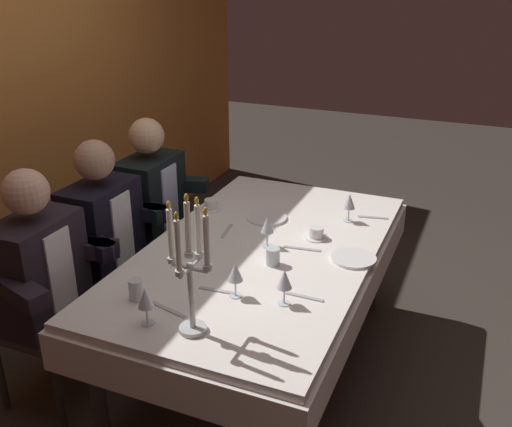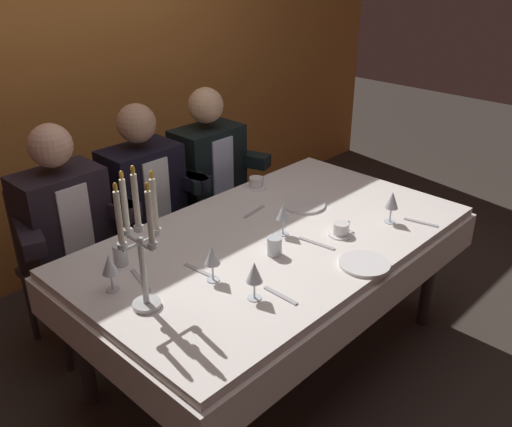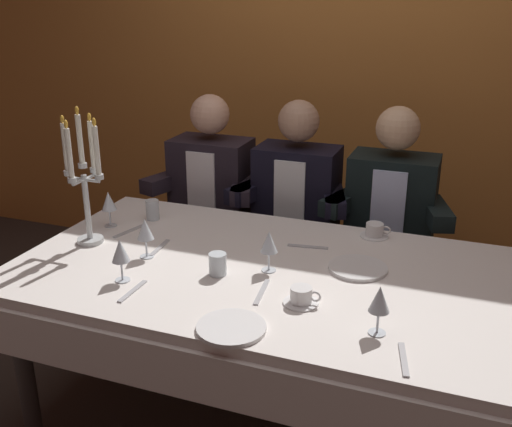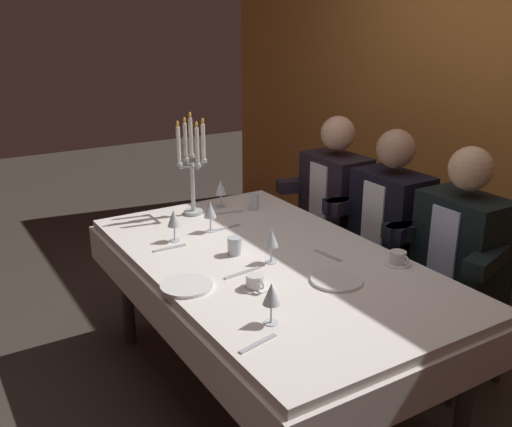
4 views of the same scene
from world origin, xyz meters
name	(u,v)px [view 3 (image 3 of 4)]	position (x,y,z in m)	size (l,w,h in m)	color
ground_plane	(260,422)	(0.00, 0.00, 0.00)	(12.00, 12.00, 0.00)	#372F29
back_wall	(356,62)	(0.00, 1.66, 1.35)	(6.00, 0.12, 2.70)	#C87935
dining_table	(260,294)	(0.00, 0.00, 0.62)	(1.94, 1.14, 0.74)	white
candelabra	(84,181)	(-0.76, -0.03, 1.02)	(0.19, 0.19, 0.58)	silver
dinner_plate_0	(231,328)	(0.07, -0.46, 0.75)	(0.22, 0.22, 0.01)	white
dinner_plate_1	(358,268)	(0.36, 0.11, 0.75)	(0.23, 0.23, 0.01)	white
wine_glass_0	(120,252)	(-0.44, -0.29, 0.85)	(0.07, 0.07, 0.16)	silver
wine_glass_1	(269,243)	(0.04, -0.02, 0.85)	(0.07, 0.07, 0.16)	silver
wine_glass_2	(109,202)	(-0.79, 0.17, 0.85)	(0.07, 0.07, 0.16)	silver
wine_glass_3	(145,231)	(-0.46, -0.07, 0.85)	(0.07, 0.07, 0.16)	silver
wine_glass_4	(379,301)	(0.51, -0.32, 0.85)	(0.07, 0.07, 0.16)	silver
water_tumbler_0	(218,264)	(-0.13, -0.12, 0.78)	(0.07, 0.07, 0.09)	silver
water_tumbler_1	(153,210)	(-0.65, 0.31, 0.79)	(0.06, 0.06, 0.09)	silver
coffee_cup_0	(301,297)	(0.23, -0.22, 0.77)	(0.13, 0.12, 0.06)	white
coffee_cup_1	(375,231)	(0.36, 0.46, 0.77)	(0.13, 0.12, 0.06)	white
spoon_0	(404,359)	(0.60, -0.44, 0.74)	(0.17, 0.02, 0.01)	#B7B7BC
fork_1	(133,291)	(-0.36, -0.35, 0.74)	(0.17, 0.02, 0.01)	#B7B7BC
fork_2	(308,247)	(0.12, 0.25, 0.74)	(0.17, 0.02, 0.01)	#B7B7BC
knife_3	(130,231)	(-0.67, 0.14, 0.74)	(0.19, 0.02, 0.01)	#B7B7BC
fork_4	(160,248)	(-0.45, 0.02, 0.74)	(0.17, 0.02, 0.01)	#B7B7BC
knife_5	(262,292)	(0.08, -0.19, 0.74)	(0.19, 0.02, 0.01)	#B7B7BC
seated_diner_0	(212,186)	(-0.61, 0.89, 0.74)	(0.63, 0.48, 1.24)	#342E2C
seated_diner_1	(297,196)	(-0.12, 0.89, 0.74)	(0.63, 0.48, 1.24)	#342E2C
seated_diner_2	(391,207)	(0.37, 0.89, 0.74)	(0.63, 0.48, 1.24)	#342E2C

